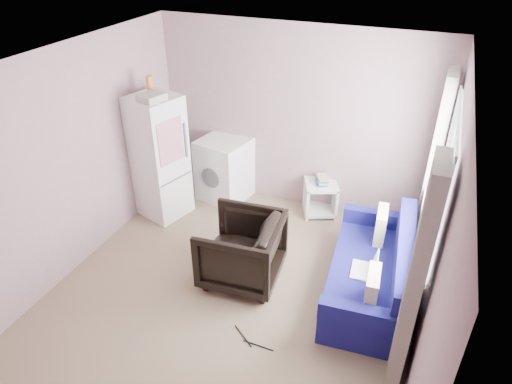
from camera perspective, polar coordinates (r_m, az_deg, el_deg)
room at (r=4.36m, az=-3.29°, el=-0.83°), size 3.84×4.24×2.54m
armchair at (r=5.08m, az=-1.84°, el=-6.87°), size 0.86×0.90×0.86m
fridge at (r=6.14m, az=-11.97°, el=4.29°), size 0.72×0.71×1.91m
washing_machine at (r=6.56m, az=-3.96°, el=3.03°), size 0.75×0.75×0.91m
side_table at (r=6.32m, az=8.06°, el=-0.47°), size 0.56×0.56×0.59m
sofa at (r=5.10m, az=14.53°, el=-9.93°), size 0.94×1.83×0.79m
window_dressing at (r=4.71m, az=20.46°, el=-2.42°), size 0.17×2.62×2.18m
floor_cables at (r=4.69m, az=-0.67°, el=-18.09°), size 0.47×0.20×0.01m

